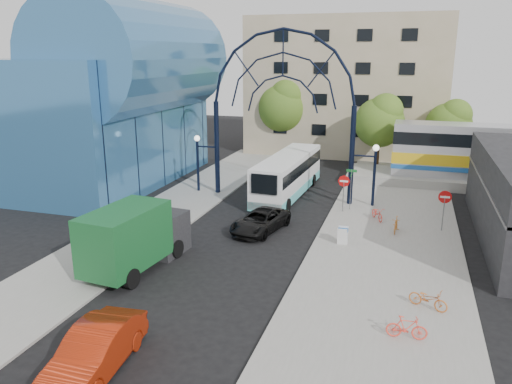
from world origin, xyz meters
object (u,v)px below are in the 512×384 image
(tree_north_b, at_px, (284,105))
(bike_near_b, at_px, (396,225))
(city_bus, at_px, (288,174))
(black_suv, at_px, (260,221))
(bike_far_a, at_px, (428,299))
(gateway_arch, at_px, (283,81))
(tree_north_a, at_px, (381,120))
(bike_near_a, at_px, (377,213))
(green_truck, at_px, (136,236))
(tree_north_c, at_px, (450,123))
(do_not_enter_sign, at_px, (445,201))
(sandwich_board, at_px, (343,234))
(stop_sign, at_px, (344,184))
(red_sedan, at_px, (95,351))
(bike_far_b, at_px, (407,328))
(street_name_sign, at_px, (351,181))

(tree_north_b, distance_m, bike_near_b, 24.78)
(city_bus, height_order, black_suv, city_bus)
(bike_near_b, height_order, bike_far_a, bike_near_b)
(gateway_arch, bearing_deg, tree_north_a, 62.83)
(city_bus, relative_size, black_suv, 2.37)
(bike_near_a, distance_m, bike_far_a, 11.49)
(gateway_arch, xyz_separation_m, tree_north_a, (6.12, 11.93, -3.95))
(gateway_arch, xyz_separation_m, black_suv, (0.52, -7.05, -7.91))
(green_truck, bearing_deg, bike_near_a, 50.20)
(tree_north_b, bearing_deg, gateway_arch, -76.32)
(tree_north_c, xyz_separation_m, bike_near_b, (-3.76, -19.03, -3.70))
(green_truck, bearing_deg, do_not_enter_sign, 39.35)
(sandwich_board, distance_m, bike_near_b, 4.02)
(stop_sign, bearing_deg, green_truck, -125.97)
(red_sedan, relative_size, bike_far_b, 3.19)
(black_suv, bearing_deg, bike_far_b, -36.36)
(stop_sign, relative_size, bike_near_a, 1.56)
(gateway_arch, relative_size, tree_north_a, 1.95)
(black_suv, distance_m, red_sedan, 14.91)
(stop_sign, distance_m, bike_far_a, 13.35)
(tree_north_a, relative_size, tree_north_c, 1.08)
(street_name_sign, distance_m, green_truck, 15.43)
(street_name_sign, bearing_deg, bike_near_b, -49.52)
(street_name_sign, xyz_separation_m, city_bus, (-5.03, 2.74, -0.55))
(tree_north_c, bearing_deg, bike_far_a, -94.31)
(street_name_sign, bearing_deg, black_suv, -129.63)
(tree_north_a, height_order, black_suv, tree_north_a)
(city_bus, bearing_deg, green_truck, -101.95)
(bike_far_b, bearing_deg, street_name_sign, 11.66)
(black_suv, relative_size, bike_far_b, 3.09)
(city_bus, xyz_separation_m, green_truck, (-4.01, -15.24, 0.07))
(street_name_sign, xyz_separation_m, sandwich_board, (0.40, -6.62, -1.39))
(gateway_arch, distance_m, tree_north_c, 18.95)
(tree_north_a, distance_m, bike_far_a, 26.74)
(city_bus, height_order, red_sedan, city_bus)
(bike_far_b, bearing_deg, bike_near_a, 5.63)
(sandwich_board, relative_size, tree_north_c, 0.15)
(red_sedan, bearing_deg, street_name_sign, 68.75)
(tree_north_a, height_order, bike_near_b, tree_north_a)
(tree_north_c, bearing_deg, bike_far_b, -95.45)
(black_suv, bearing_deg, street_name_sign, 62.61)
(tree_north_b, xyz_separation_m, tree_north_c, (16.00, -2.00, -0.99))
(street_name_sign, relative_size, tree_north_a, 0.40)
(street_name_sign, relative_size, bike_far_b, 1.85)
(gateway_arch, bearing_deg, bike_near_a, -23.37)
(city_bus, bearing_deg, bike_far_b, -60.90)
(tree_north_b, relative_size, city_bus, 0.72)
(tree_north_b, distance_m, tree_north_c, 16.15)
(street_name_sign, distance_m, bike_near_b, 5.11)
(street_name_sign, height_order, bike_near_b, street_name_sign)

